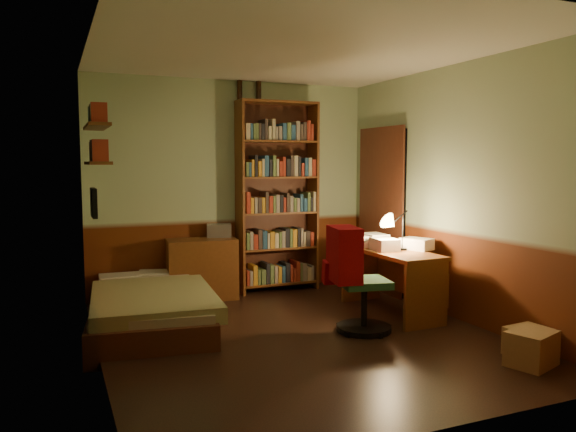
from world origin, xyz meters
name	(u,v)px	position (x,y,z in m)	size (l,w,h in m)	color
floor	(298,337)	(0.00, 0.00, -0.01)	(3.50, 4.00, 0.02)	black
ceiling	(299,48)	(0.00, 0.00, 2.61)	(3.50, 4.00, 0.02)	silver
wall_back	(232,187)	(0.00, 2.01, 1.30)	(3.50, 0.02, 2.60)	#A2BB90
wall_left	(94,202)	(-1.76, 0.00, 1.30)	(0.02, 4.00, 2.60)	#A2BB90
wall_right	(455,192)	(1.76, 0.00, 1.30)	(0.02, 4.00, 2.60)	#A2BB90
wall_front	(441,216)	(0.00, -2.01, 1.30)	(3.50, 0.02, 2.60)	#A2BB90
doorway	(383,212)	(1.72, 1.30, 1.00)	(0.06, 0.90, 2.00)	black
door_trim	(380,212)	(1.69, 1.30, 1.00)	(0.02, 0.98, 2.08)	#472114
bed	(150,294)	(-1.19, 0.97, 0.30)	(1.09, 2.03, 0.60)	#769257
dresser	(202,269)	(-0.46, 1.76, 0.36)	(0.80, 0.40, 0.71)	#603215
mini_stereo	(219,230)	(-0.21, 1.89, 0.79)	(0.29, 0.22, 0.16)	#B2B2B7
bookshelf	(277,197)	(0.53, 1.85, 1.18)	(1.01, 0.31, 2.36)	#603215
bottle_left	(240,91)	(0.09, 1.96, 2.48)	(0.06, 0.06, 0.24)	black
bottle_right	(259,91)	(0.33, 1.96, 2.48)	(0.07, 0.07, 0.24)	black
desk	(391,282)	(1.24, 0.37, 0.34)	(0.53, 1.27, 0.68)	#603215
paper_stack	(417,244)	(1.50, 0.28, 0.74)	(0.22, 0.30, 0.12)	silver
desk_lamp	(403,224)	(1.36, 0.34, 0.95)	(0.16, 0.16, 0.54)	black
office_chair	(364,281)	(0.64, -0.09, 0.48)	(0.48, 0.42, 0.97)	#265530
red_jacket	(394,204)	(0.86, -0.24, 1.22)	(0.24, 0.44, 0.52)	#A10810
wall_shelf_lower	(98,163)	(-1.64, 1.10, 1.60)	(0.20, 0.90, 0.03)	#603215
wall_shelf_upper	(96,127)	(-1.64, 1.10, 1.95)	(0.20, 0.90, 0.03)	#603215
framed_picture	(94,203)	(-1.72, 0.60, 1.25)	(0.04, 0.32, 0.26)	black
cardboard_box_a	(532,348)	(1.40, -1.40, 0.14)	(0.37, 0.30, 0.28)	#997447
cardboard_box_b	(528,342)	(1.56, -1.21, 0.12)	(0.33, 0.27, 0.23)	#997447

